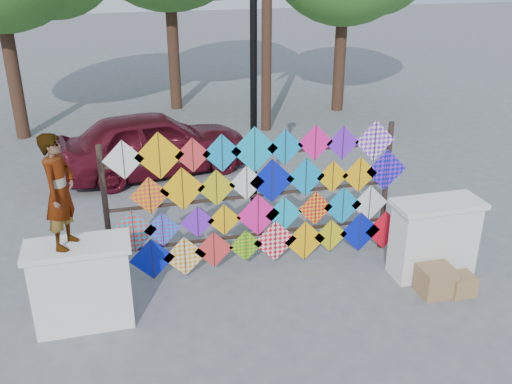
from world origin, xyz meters
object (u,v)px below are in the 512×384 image
vendor_woman (60,191)px  lamppost (254,88)px  kite_rack (262,199)px  sedan (154,143)px

vendor_woman → lamppost: (3.11, 2.20, 0.64)m
kite_rack → vendor_woman: size_ratio=3.20×
sedan → kite_rack: bearing=-174.7°
vendor_woman → sedan: 5.96m
kite_rack → sedan: (-1.31, 4.66, -0.47)m
kite_rack → vendor_woman: (-2.93, -0.92, 0.85)m
kite_rack → sedan: size_ratio=1.14×
vendor_woman → lamppost: bearing=-31.8°
kite_rack → vendor_woman: vendor_woman is taller
vendor_woman → lamppost: lamppost is taller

